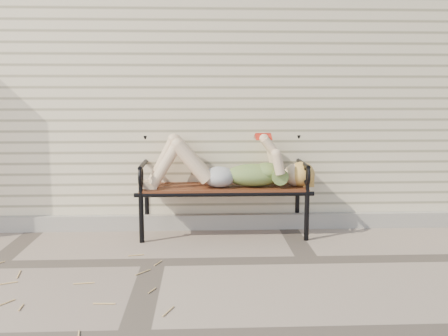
{
  "coord_description": "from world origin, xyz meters",
  "views": [
    {
      "loc": [
        0.39,
        -3.85,
        1.34
      ],
      "look_at": [
        0.59,
        0.66,
        0.66
      ],
      "focal_mm": 40.0,
      "sensor_mm": 36.0,
      "label": 1
    }
  ],
  "objects": [
    {
      "name": "foundation_strip",
      "position": [
        0.0,
        0.97,
        0.07
      ],
      "size": [
        8.0,
        0.1,
        0.15
      ],
      "primitive_type": "cube",
      "color": "gray",
      "rests_on": "ground"
    },
    {
      "name": "house_wall",
      "position": [
        0.0,
        3.0,
        1.5
      ],
      "size": [
        8.0,
        4.0,
        3.0
      ],
      "primitive_type": "cube",
      "color": "beige",
      "rests_on": "ground"
    },
    {
      "name": "reading_woman",
      "position": [
        0.61,
        0.75,
        0.66
      ],
      "size": [
        1.61,
        0.37,
        0.51
      ],
      "color": "#0A3D47",
      "rests_on": "ground"
    },
    {
      "name": "ground",
      "position": [
        0.0,
        0.0,
        0.0
      ],
      "size": [
        80.0,
        80.0,
        0.0
      ],
      "primitive_type": "plane",
      "color": "gray",
      "rests_on": "ground"
    },
    {
      "name": "garden_bench",
      "position": [
        0.59,
        0.88,
        0.62
      ],
      "size": [
        1.71,
        0.68,
        1.1
      ],
      "color": "black",
      "rests_on": "ground"
    }
  ]
}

